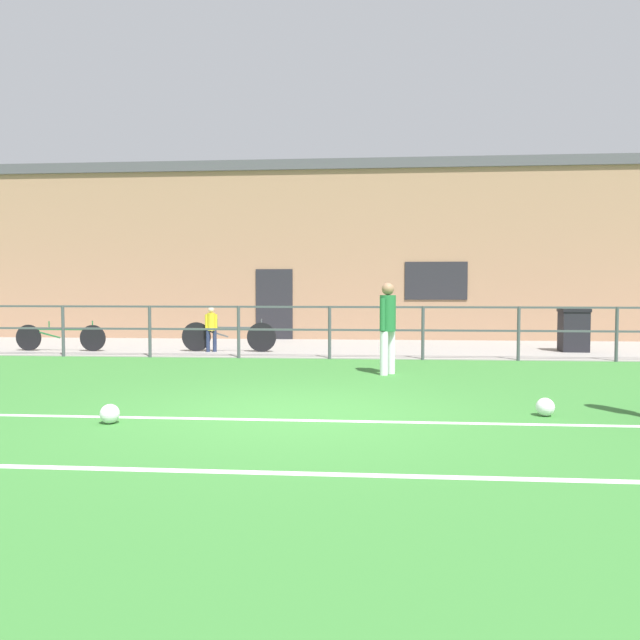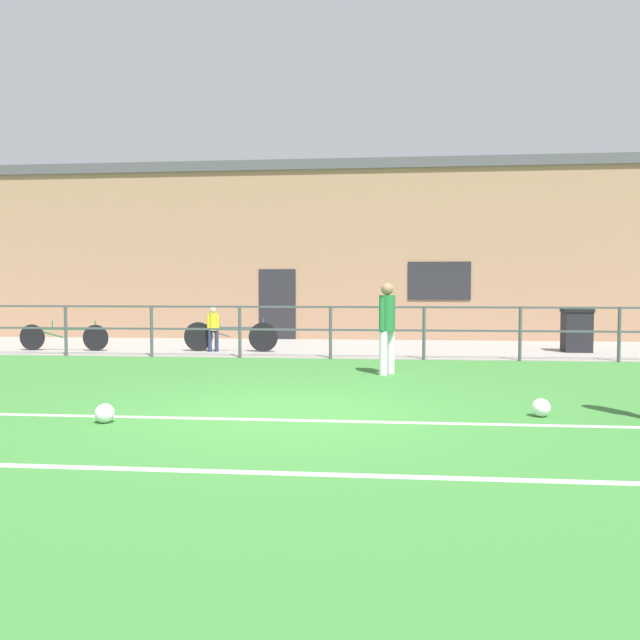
{
  "view_description": "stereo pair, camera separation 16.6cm",
  "coord_description": "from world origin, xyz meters",
  "px_view_note": "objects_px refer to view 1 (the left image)",
  "views": [
    {
      "loc": [
        0.95,
        -7.61,
        1.53
      ],
      "look_at": [
        -0.08,
        4.47,
        0.92
      ],
      "focal_mm": 35.51,
      "sensor_mm": 36.0,
      "label": 1
    },
    {
      "loc": [
        1.11,
        -7.6,
        1.53
      ],
      "look_at": [
        -0.08,
        4.47,
        0.92
      ],
      "focal_mm": 35.51,
      "sensor_mm": 36.0,
      "label": 2
    }
  ],
  "objects_px": {
    "spectator_child": "(211,326)",
    "bicycle_parked_1": "(229,336)",
    "soccer_ball_match": "(110,414)",
    "player_striker": "(388,323)",
    "trash_bin_0": "(574,330)",
    "bicycle_parked_0": "(60,337)",
    "soccer_ball_spare": "(545,407)"
  },
  "relations": [
    {
      "from": "soccer_ball_match",
      "to": "bicycle_parked_1",
      "type": "distance_m",
      "value": 7.98
    },
    {
      "from": "soccer_ball_spare",
      "to": "spectator_child",
      "type": "xyz_separation_m",
      "value": [
        -5.9,
        7.03,
        0.52
      ]
    },
    {
      "from": "soccer_ball_spare",
      "to": "trash_bin_0",
      "type": "height_order",
      "value": "trash_bin_0"
    },
    {
      "from": "soccer_ball_spare",
      "to": "spectator_child",
      "type": "distance_m",
      "value": 9.19
    },
    {
      "from": "player_striker",
      "to": "bicycle_parked_0",
      "type": "height_order",
      "value": "player_striker"
    },
    {
      "from": "soccer_ball_match",
      "to": "player_striker",
      "type": "bearing_deg",
      "value": 53.71
    },
    {
      "from": "soccer_ball_match",
      "to": "spectator_child",
      "type": "bearing_deg",
      "value": 96.38
    },
    {
      "from": "soccer_ball_match",
      "to": "trash_bin_0",
      "type": "height_order",
      "value": "trash_bin_0"
    },
    {
      "from": "soccer_ball_spare",
      "to": "bicycle_parked_1",
      "type": "xyz_separation_m",
      "value": [
        -5.5,
        7.11,
        0.27
      ]
    },
    {
      "from": "player_striker",
      "to": "bicycle_parked_0",
      "type": "bearing_deg",
      "value": 99.22
    },
    {
      "from": "bicycle_parked_0",
      "to": "bicycle_parked_1",
      "type": "bearing_deg",
      "value": 2.59
    },
    {
      "from": "soccer_ball_match",
      "to": "soccer_ball_spare",
      "type": "xyz_separation_m",
      "value": [
        5.02,
        0.84,
        -0.0
      ]
    },
    {
      "from": "spectator_child",
      "to": "trash_bin_0",
      "type": "xyz_separation_m",
      "value": [
        8.62,
        0.79,
        -0.09
      ]
    },
    {
      "from": "player_striker",
      "to": "soccer_ball_spare",
      "type": "height_order",
      "value": "player_striker"
    },
    {
      "from": "soccer_ball_spare",
      "to": "spectator_child",
      "type": "relative_size",
      "value": 0.2
    },
    {
      "from": "player_striker",
      "to": "soccer_ball_match",
      "type": "height_order",
      "value": "player_striker"
    },
    {
      "from": "bicycle_parked_0",
      "to": "trash_bin_0",
      "type": "relative_size",
      "value": 2.18
    },
    {
      "from": "spectator_child",
      "to": "bicycle_parked_1",
      "type": "xyz_separation_m",
      "value": [
        0.4,
        0.08,
        -0.24
      ]
    },
    {
      "from": "trash_bin_0",
      "to": "bicycle_parked_1",
      "type": "bearing_deg",
      "value": -175.08
    },
    {
      "from": "bicycle_parked_0",
      "to": "bicycle_parked_1",
      "type": "distance_m",
      "value": 4.09
    },
    {
      "from": "player_striker",
      "to": "soccer_ball_match",
      "type": "distance_m",
      "value": 5.5
    },
    {
      "from": "soccer_ball_match",
      "to": "bicycle_parked_1",
      "type": "height_order",
      "value": "bicycle_parked_1"
    },
    {
      "from": "player_striker",
      "to": "bicycle_parked_1",
      "type": "height_order",
      "value": "player_striker"
    },
    {
      "from": "spectator_child",
      "to": "bicycle_parked_1",
      "type": "height_order",
      "value": "spectator_child"
    },
    {
      "from": "player_striker",
      "to": "spectator_child",
      "type": "xyz_separation_m",
      "value": [
        -4.1,
        3.49,
        -0.3
      ]
    },
    {
      "from": "soccer_ball_match",
      "to": "spectator_child",
      "type": "distance_m",
      "value": 7.94
    },
    {
      "from": "player_striker",
      "to": "soccer_ball_match",
      "type": "relative_size",
      "value": 7.38
    },
    {
      "from": "spectator_child",
      "to": "bicycle_parked_1",
      "type": "relative_size",
      "value": 0.47
    },
    {
      "from": "soccer_ball_match",
      "to": "bicycle_parked_1",
      "type": "bearing_deg",
      "value": 93.46
    },
    {
      "from": "spectator_child",
      "to": "bicycle_parked_0",
      "type": "xyz_separation_m",
      "value": [
        -3.69,
        -0.1,
        -0.28
      ]
    },
    {
      "from": "soccer_ball_spare",
      "to": "bicycle_parked_0",
      "type": "xyz_separation_m",
      "value": [
        -9.59,
        6.93,
        0.24
      ]
    },
    {
      "from": "trash_bin_0",
      "to": "spectator_child",
      "type": "bearing_deg",
      "value": -174.77
    }
  ]
}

